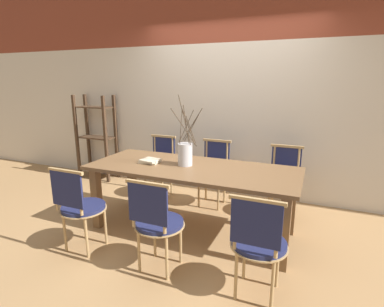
{
  "coord_description": "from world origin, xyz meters",
  "views": [
    {
      "loc": [
        1.23,
        -2.89,
        1.68
      ],
      "look_at": [
        0.0,
        0.0,
        0.91
      ],
      "focal_mm": 28.0,
      "sensor_mm": 36.0,
      "label": 1
    }
  ],
  "objects_px": {
    "chair_far_center": "(284,178)",
    "vase_centerpiece": "(185,153)",
    "shelving_rack": "(96,138)",
    "dining_table": "(192,176)",
    "chair_near_center": "(258,241)",
    "book_stack": "(150,161)"
  },
  "relations": [
    {
      "from": "dining_table",
      "to": "chair_near_center",
      "type": "relative_size",
      "value": 2.58
    },
    {
      "from": "vase_centerpiece",
      "to": "shelving_rack",
      "type": "bearing_deg",
      "value": 153.26
    },
    {
      "from": "vase_centerpiece",
      "to": "shelving_rack",
      "type": "height_order",
      "value": "vase_centerpiece"
    },
    {
      "from": "dining_table",
      "to": "vase_centerpiece",
      "type": "height_order",
      "value": "vase_centerpiece"
    },
    {
      "from": "chair_near_center",
      "to": "shelving_rack",
      "type": "relative_size",
      "value": 0.62
    },
    {
      "from": "dining_table",
      "to": "chair_far_center",
      "type": "xyz_separation_m",
      "value": [
        0.9,
        0.81,
        -0.16
      ]
    },
    {
      "from": "vase_centerpiece",
      "to": "chair_far_center",
      "type": "bearing_deg",
      "value": 38.01
    },
    {
      "from": "dining_table",
      "to": "chair_far_center",
      "type": "distance_m",
      "value": 1.22
    },
    {
      "from": "shelving_rack",
      "to": "chair_far_center",
      "type": "bearing_deg",
      "value": -5.73
    },
    {
      "from": "dining_table",
      "to": "book_stack",
      "type": "distance_m",
      "value": 0.52
    },
    {
      "from": "book_stack",
      "to": "vase_centerpiece",
      "type": "bearing_deg",
      "value": 9.91
    },
    {
      "from": "chair_far_center",
      "to": "shelving_rack",
      "type": "distance_m",
      "value": 3.19
    },
    {
      "from": "vase_centerpiece",
      "to": "shelving_rack",
      "type": "xyz_separation_m",
      "value": [
        -2.17,
        1.09,
        -0.18
      ]
    },
    {
      "from": "chair_far_center",
      "to": "vase_centerpiece",
      "type": "relative_size",
      "value": 1.14
    },
    {
      "from": "dining_table",
      "to": "shelving_rack",
      "type": "xyz_separation_m",
      "value": [
        -2.27,
        1.13,
        0.06
      ]
    },
    {
      "from": "chair_near_center",
      "to": "book_stack",
      "type": "height_order",
      "value": "chair_near_center"
    },
    {
      "from": "book_stack",
      "to": "shelving_rack",
      "type": "bearing_deg",
      "value": 146.48
    },
    {
      "from": "chair_near_center",
      "to": "dining_table",
      "type": "bearing_deg",
      "value": 137.7
    },
    {
      "from": "dining_table",
      "to": "chair_far_center",
      "type": "bearing_deg",
      "value": 42.04
    },
    {
      "from": "vase_centerpiece",
      "to": "dining_table",
      "type": "bearing_deg",
      "value": -18.76
    },
    {
      "from": "book_stack",
      "to": "shelving_rack",
      "type": "height_order",
      "value": "shelving_rack"
    },
    {
      "from": "chair_near_center",
      "to": "shelving_rack",
      "type": "distance_m",
      "value": 3.71
    }
  ]
}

